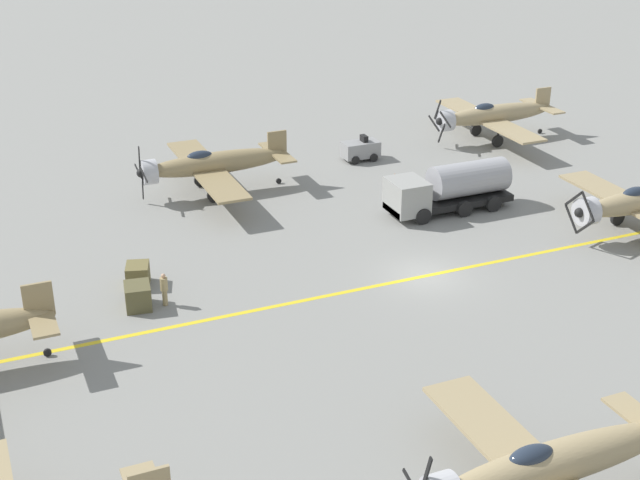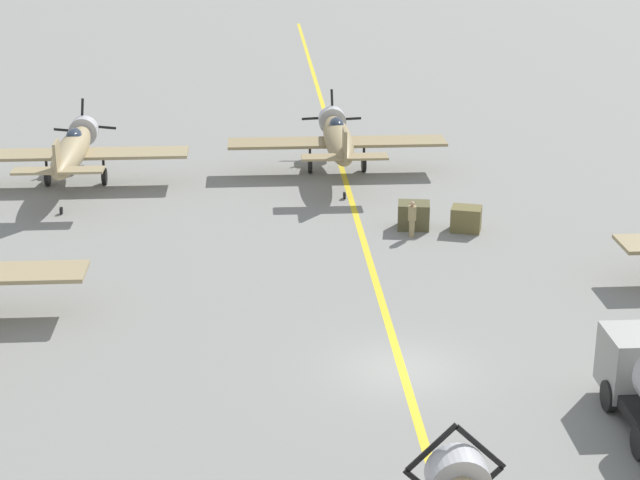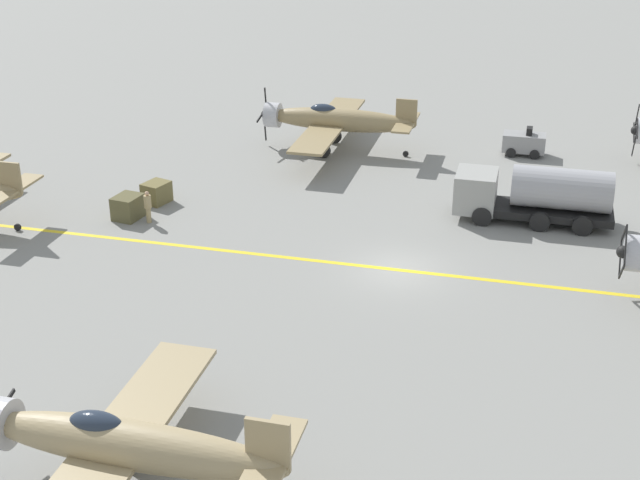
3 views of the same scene
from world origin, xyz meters
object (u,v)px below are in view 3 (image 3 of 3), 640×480
(airplane_mid_right, at_px, (335,120))
(supply_crate_by_tanker, at_px, (157,193))
(fuel_tanker, at_px, (533,194))
(ground_crew_walking, at_px, (148,206))
(airplane_mid_left, at_px, (121,444))
(supply_crate_mid_lane, at_px, (128,207))
(tow_tractor, at_px, (524,143))
(traffic_cone, at_px, (524,177))

(airplane_mid_right, distance_m, supply_crate_by_tanker, 13.22)
(fuel_tanker, height_order, ground_crew_walking, fuel_tanker)
(fuel_tanker, bearing_deg, ground_crew_walking, 104.89)
(airplane_mid_left, bearing_deg, fuel_tanker, -6.53)
(supply_crate_by_tanker, bearing_deg, airplane_mid_right, -33.72)
(airplane_mid_right, height_order, supply_crate_mid_lane, airplane_mid_right)
(airplane_mid_right, bearing_deg, ground_crew_walking, 137.34)
(airplane_mid_right, distance_m, supply_crate_mid_lane, 15.52)
(ground_crew_walking, distance_m, supply_crate_mid_lane, 1.33)
(tow_tractor, bearing_deg, airplane_mid_left, 164.19)
(airplane_mid_right, xyz_separation_m, airplane_mid_left, (-33.25, -1.61, 0.00))
(airplane_mid_left, relative_size, traffic_cone, 21.82)
(airplane_mid_right, height_order, traffic_cone, airplane_mid_right)
(tow_tractor, bearing_deg, supply_crate_mid_lane, 128.53)
(traffic_cone, bearing_deg, ground_crew_walking, 120.78)
(fuel_tanker, bearing_deg, supply_crate_by_tanker, 96.91)
(tow_tractor, bearing_deg, fuel_tanker, -175.27)
(airplane_mid_right, relative_size, airplane_mid_left, 1.00)
(airplane_mid_left, distance_m, ground_crew_walking, 21.31)
(airplane_mid_left, xyz_separation_m, fuel_tanker, (24.72, -10.91, -0.50))
(airplane_mid_right, distance_m, traffic_cone, 12.30)
(tow_tractor, height_order, ground_crew_walking, tow_tractor)
(airplane_mid_left, height_order, supply_crate_mid_lane, airplane_mid_left)
(airplane_mid_left, height_order, supply_crate_by_tanker, airplane_mid_left)
(supply_crate_mid_lane, bearing_deg, tow_tractor, -51.47)
(tow_tractor, height_order, supply_crate_by_tanker, tow_tractor)
(fuel_tanker, bearing_deg, traffic_cone, 6.00)
(fuel_tanker, bearing_deg, tow_tractor, 4.73)
(tow_tractor, height_order, traffic_cone, tow_tractor)
(fuel_tanker, xyz_separation_m, tow_tractor, (10.70, 0.88, -0.72))
(airplane_mid_right, relative_size, fuel_tanker, 1.50)
(airplane_mid_right, height_order, ground_crew_walking, airplane_mid_right)
(fuel_tanker, distance_m, traffic_cone, 6.08)
(ground_crew_walking, relative_size, traffic_cone, 3.12)
(ground_crew_walking, bearing_deg, airplane_mid_left, -157.43)
(ground_crew_walking, relative_size, supply_crate_mid_lane, 1.16)
(tow_tractor, distance_m, ground_crew_walking, 24.08)
(airplane_mid_left, height_order, fuel_tanker, airplane_mid_left)
(airplane_mid_right, bearing_deg, supply_crate_by_tanker, 129.37)
(airplane_mid_left, relative_size, fuel_tanker, 1.50)
(supply_crate_mid_lane, bearing_deg, airplane_mid_right, -30.41)
(airplane_mid_left, bearing_deg, airplane_mid_right, 20.05)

